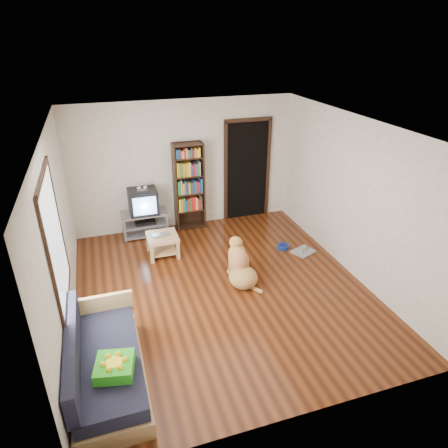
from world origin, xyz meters
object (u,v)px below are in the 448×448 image
object	(u,v)px
dog	(240,267)
sofa	(104,365)
tv_stand	(145,223)
bookshelf	(189,182)
green_cushion	(115,367)
coffee_table	(162,241)
grey_rag	(303,252)
laptop	(162,236)
dog_bowl	(283,247)
crt_tv	(143,201)

from	to	relation	value
dog	sofa	bearing A→B (deg)	-146.04
tv_stand	bookshelf	bearing A→B (deg)	5.63
green_cushion	dog	distance (m)	2.78
dog	bookshelf	bearing A→B (deg)	97.88
bookshelf	green_cushion	bearing A→B (deg)	-114.14
tv_stand	sofa	xyz separation A→B (m)	(-0.97, -3.63, -0.01)
green_cushion	coffee_table	world-z (taller)	green_cushion
bookshelf	grey_rag	bearing A→B (deg)	-44.22
grey_rag	bookshelf	size ratio (longest dim) A/B	0.22
laptop	dog_bowl	bearing A→B (deg)	-16.34
bookshelf	dog	world-z (taller)	bookshelf
crt_tv	green_cushion	bearing A→B (deg)	-102.16
grey_rag	sofa	size ratio (longest dim) A/B	0.22
laptop	sofa	bearing A→B (deg)	-118.17
bookshelf	coffee_table	bearing A→B (deg)	-127.64
green_cushion	crt_tv	bearing A→B (deg)	89.56
crt_tv	sofa	bearing A→B (deg)	-104.93
bookshelf	dog_bowl	bearing A→B (deg)	-45.06
grey_rag	coffee_table	bearing A→B (deg)	163.85
green_cushion	dog_bowl	size ratio (longest dim) A/B	1.84
grey_rag	crt_tv	distance (m)	3.25
grey_rag	dog	xyz separation A→B (m)	(-1.45, -0.51, 0.26)
dog_bowl	crt_tv	bearing A→B (deg)	150.03
dog_bowl	bookshelf	world-z (taller)	bookshelf
sofa	dog	xyz separation A→B (m)	(2.23, 1.50, 0.01)
sofa	coffee_table	distance (m)	2.98
laptop	coffee_table	bearing A→B (deg)	85.10
dog_bowl	green_cushion	bearing A→B (deg)	-141.86
crt_tv	laptop	bearing A→B (deg)	-78.38
dog	crt_tv	bearing A→B (deg)	120.32
bookshelf	dog	distance (m)	2.36
grey_rag	crt_tv	bearing A→B (deg)	148.82
green_cushion	crt_tv	world-z (taller)	crt_tv
green_cushion	dog	size ratio (longest dim) A/B	0.45
crt_tv	dog	distance (m)	2.53
bookshelf	coffee_table	distance (m)	1.43
crt_tv	dog	xyz separation A→B (m)	(1.26, -2.15, -0.47)
dog_bowl	crt_tv	distance (m)	2.87
green_cushion	tv_stand	world-z (taller)	green_cushion
laptop	bookshelf	world-z (taller)	bookshelf
dog_bowl	coffee_table	bearing A→B (deg)	167.82
tv_stand	coffee_table	xyz separation A→B (m)	(0.19, -0.89, 0.01)
green_cushion	bookshelf	distance (m)	4.43
crt_tv	bookshelf	bearing A→B (deg)	4.32
grey_rag	sofa	distance (m)	4.20
green_cushion	tv_stand	size ratio (longest dim) A/B	0.45
sofa	coffee_table	bearing A→B (deg)	66.95
tv_stand	crt_tv	distance (m)	0.47
sofa	bookshelf	bearing A→B (deg)	62.68
laptop	bookshelf	xyz separation A→B (m)	(0.76, 1.01, 0.59)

